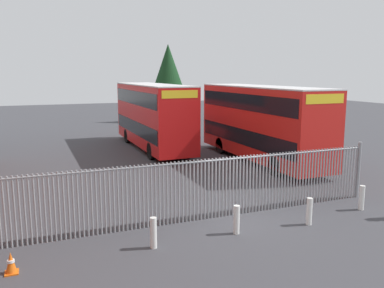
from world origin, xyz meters
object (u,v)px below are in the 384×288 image
bollard_far_right (362,198)px  bollard_near_right (309,211)px  double_decker_bus_behind_fence_left (153,114)px  traffic_cone_by_gate (11,263)px  double_decker_bus_near_gate (261,121)px  bollard_center_front (237,220)px  bollard_near_left (153,233)px

bollard_far_right → bollard_near_right: bearing=-170.0°
bollard_near_right → bollard_far_right: 2.88m
double_decker_bus_behind_fence_left → bollard_far_right: size_ratio=11.38×
bollard_far_right → traffic_cone_by_gate: bollard_far_right is taller
double_decker_bus_near_gate → bollard_center_front: 11.36m
double_decker_bus_near_gate → bollard_far_right: bearing=-96.1°
double_decker_bus_near_gate → bollard_far_right: size_ratio=11.38×
traffic_cone_by_gate → double_decker_bus_behind_fence_left: bearing=61.4°
double_decker_bus_behind_fence_left → bollard_far_right: 15.68m
bollard_near_left → traffic_cone_by_gate: (-3.88, -0.10, -0.19)m
traffic_cone_by_gate → bollard_near_left: bearing=1.4°
bollard_near_right → double_decker_bus_behind_fence_left: bearing=93.4°
bollard_near_left → bollard_near_right: same height
bollard_center_front → double_decker_bus_behind_fence_left: bearing=83.5°
bollard_center_front → traffic_cone_by_gate: bollard_center_front is taller
bollard_center_front → traffic_cone_by_gate: (-6.69, -0.14, -0.19)m
double_decker_bus_behind_fence_left → bollard_center_front: bearing=-96.5°
bollard_far_right → traffic_cone_by_gate: 12.22m
bollard_near_right → bollard_far_right: (2.83, 0.50, 0.00)m
bollard_near_left → bollard_near_right: size_ratio=1.00×
bollard_near_left → double_decker_bus_behind_fence_left: bearing=73.5°
bollard_far_right → traffic_cone_by_gate: bearing=-178.1°
double_decker_bus_behind_fence_left → traffic_cone_by_gate: bearing=-118.6°
bollard_center_front → traffic_cone_by_gate: size_ratio=1.61×
double_decker_bus_behind_fence_left → traffic_cone_by_gate: size_ratio=18.32×
double_decker_bus_near_gate → double_decker_bus_behind_fence_left: (-4.72, 6.23, 0.00)m
double_decker_bus_near_gate → bollard_near_right: 10.29m
double_decker_bus_near_gate → bollard_far_right: 9.13m
double_decker_bus_near_gate → bollard_near_left: 13.19m
bollard_center_front → bollard_near_right: size_ratio=1.00×
bollard_center_front → bollard_far_right: same height
double_decker_bus_near_gate → bollard_far_right: (-0.95, -8.87, -1.95)m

